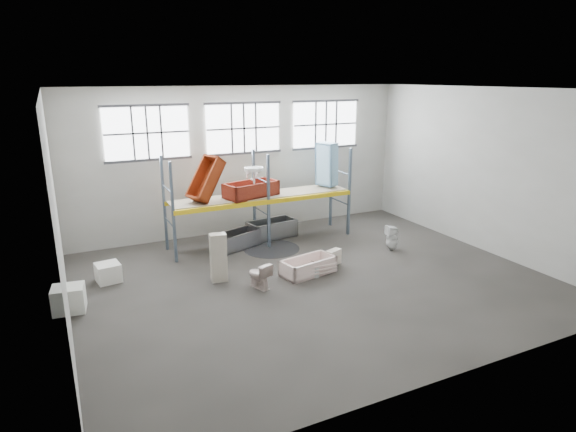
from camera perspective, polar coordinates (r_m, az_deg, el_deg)
floor at (r=13.28m, az=2.86°, el=-7.65°), size 12.00×10.00×0.10m
ceiling at (r=12.16m, az=3.20°, el=14.93°), size 12.00×10.00×0.10m
wall_back at (r=16.98m, az=-5.28°, el=6.57°), size 12.00×0.10×5.00m
wall_front at (r=8.59m, az=19.53°, el=-3.86°), size 12.00×0.10×5.00m
wall_left at (r=10.99m, az=-25.80°, el=-0.27°), size 0.10×10.00×5.00m
wall_right at (r=16.24m, az=22.15°, el=5.01°), size 0.10×10.00×5.00m
window_left at (r=15.89m, az=-16.23°, el=9.36°), size 2.60×0.04×1.60m
window_mid at (r=16.74m, az=-5.24°, el=10.23°), size 2.60×0.04×1.60m
window_right at (r=18.11m, az=4.42°, el=10.69°), size 2.60×0.04×1.60m
rack_upright_la at (r=14.35m, az=-13.34°, el=0.32°), size 0.08×0.08×3.00m
rack_upright_lb at (r=15.48m, az=-14.34°, el=1.41°), size 0.08×0.08×3.00m
rack_upright_ma at (r=15.24m, az=-2.30°, el=1.67°), size 0.08×0.08×3.00m
rack_upright_mb at (r=16.31m, az=-4.00°, el=2.62°), size 0.08×0.08×3.00m
rack_upright_ra at (r=16.63m, az=7.21°, el=2.79°), size 0.08×0.08×3.00m
rack_upright_rb at (r=17.62m, az=5.09°, el=3.61°), size 0.08×0.08×3.00m
rack_beam_front at (r=15.24m, az=-2.30°, el=1.67°), size 6.00×0.10×0.14m
rack_beam_back at (r=16.31m, az=-4.00°, el=2.62°), size 6.00×0.10×0.14m
shelf_deck at (r=15.76m, az=-3.19°, el=2.44°), size 5.90×1.10×0.03m
wet_patch at (r=15.51m, az=-1.94°, el=-3.86°), size 1.80×1.80×0.00m
bathtub_beige at (r=13.54m, az=2.40°, el=-5.91°), size 1.64×1.00×0.45m
cistern_spare at (r=14.08m, az=5.36°, el=-4.83°), size 0.51×0.36×0.44m
sink_in_tub at (r=14.04m, az=3.67°, el=-5.37°), size 0.63×0.63×0.17m
toilet_beige at (r=12.65m, az=-3.41°, el=-6.93°), size 0.59×0.77×0.70m
cistern_tall at (r=13.05m, az=-8.17°, el=-4.86°), size 0.46×0.33×1.32m
toilet_white at (r=15.62m, az=12.11°, el=-2.51°), size 0.43×0.42×0.81m
steel_tub_left at (r=15.60m, az=-6.00°, el=-2.79°), size 1.61×1.15×0.54m
steel_tub_right at (r=16.49m, az=-1.93°, el=-1.54°), size 1.71×0.96×0.60m
rust_tub_flat at (r=15.53m, az=-4.36°, el=3.13°), size 1.87×1.21×0.48m
rust_tub_tilted at (r=14.97m, az=-9.64°, el=4.32°), size 1.32×1.08×1.40m
sink_on_shelf at (r=15.20m, az=-4.00°, el=3.91°), size 0.61×0.48×0.54m
blue_tub_upright at (r=16.75m, az=4.55°, el=6.09°), size 0.68×0.81×1.48m
bucket at (r=13.39m, az=3.10°, el=-6.43°), size 0.31×0.31×0.33m
carton_near at (r=12.55m, az=-24.35°, el=-8.87°), size 0.79×0.70×0.61m
carton_far at (r=13.90m, az=-20.37°, el=-6.24°), size 0.67×0.67×0.50m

